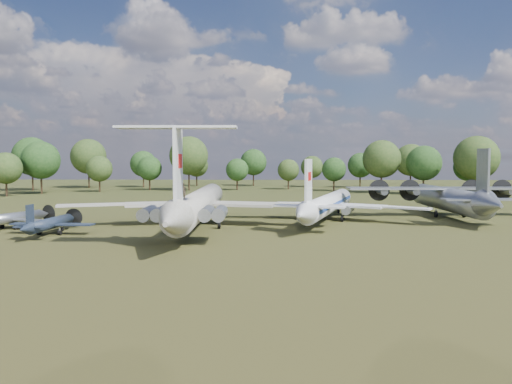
# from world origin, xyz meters

# --- Properties ---
(ground) EXTENTS (300.00, 300.00, 0.00)m
(ground) POSITION_xyz_m (0.00, 0.00, 0.00)
(ground) COLOR #1E3612
(ground) RESTS_ON ground
(il62_airliner) EXTENTS (42.15, 54.40, 5.28)m
(il62_airliner) POSITION_xyz_m (-1.89, -2.09, 2.64)
(il62_airliner) COLOR silver
(il62_airliner) RESTS_ON ground
(tu104_jet) EXTENTS (42.42, 49.35, 4.19)m
(tu104_jet) POSITION_xyz_m (17.80, 5.35, 2.10)
(tu104_jet) COLOR silver
(tu104_jet) RESTS_ON ground
(an12_transport) EXTENTS (35.13, 38.95, 4.96)m
(an12_transport) POSITION_xyz_m (38.84, 10.87, 2.48)
(an12_transport) COLOR #AAACB2
(an12_transport) RESTS_ON ground
(small_prop_west) EXTENTS (12.11, 15.83, 2.21)m
(small_prop_west) POSITION_xyz_m (-20.35, -10.17, 1.11)
(small_prop_west) COLOR black
(small_prop_west) RESTS_ON ground
(small_prop_northwest) EXTENTS (16.48, 18.66, 2.27)m
(small_prop_northwest) POSITION_xyz_m (-28.33, -5.06, 1.13)
(small_prop_northwest) COLOR #A9ACB2
(small_prop_northwest) RESTS_ON ground
(person_on_il62) EXTENTS (0.71, 0.47, 1.94)m
(person_on_il62) POSITION_xyz_m (-1.69, -16.88, 6.25)
(person_on_il62) COLOR olive
(person_on_il62) RESTS_ON il62_airliner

